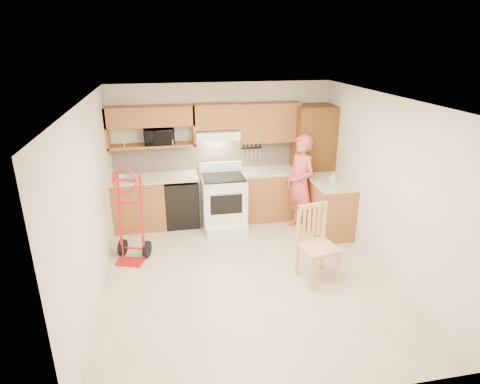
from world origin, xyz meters
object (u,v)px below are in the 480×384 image
object	(u,v)px
range	(224,198)
person	(300,183)
hand_truck	(129,220)
dining_chair	(319,245)
microwave	(159,136)

from	to	relation	value
range	person	world-z (taller)	person
hand_truck	dining_chair	world-z (taller)	hand_truck
range	dining_chair	world-z (taller)	range
microwave	hand_truck	size ratio (longest dim) A/B	0.37
microwave	dining_chair	world-z (taller)	microwave
range	hand_truck	distance (m)	1.80
microwave	hand_truck	distance (m)	1.71
microwave	person	world-z (taller)	microwave
hand_truck	range	bearing A→B (deg)	47.06
dining_chair	hand_truck	bearing A→B (deg)	147.62
range	hand_truck	xyz separation A→B (m)	(-1.57, -0.87, 0.11)
microwave	person	distance (m)	2.59
microwave	range	bearing A→B (deg)	-29.59
person	dining_chair	world-z (taller)	person
person	dining_chair	bearing A→B (deg)	-26.15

